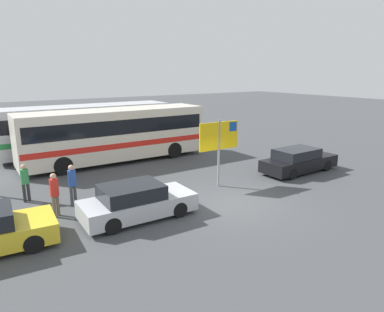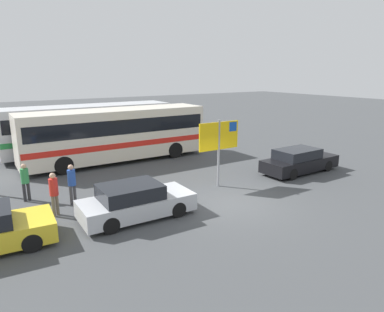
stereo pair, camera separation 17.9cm
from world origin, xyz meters
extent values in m
plane|color=#424447|center=(0.00, 0.00, 0.00)|extent=(120.00, 120.00, 0.00)
cube|color=silver|center=(-1.43, 9.27, 1.73)|extent=(11.00, 2.57, 2.90)
cube|color=black|center=(-1.43, 9.27, 2.28)|extent=(10.56, 2.59, 0.84)
cube|color=red|center=(-1.43, 9.27, 1.22)|extent=(10.89, 2.59, 0.32)
cylinder|color=black|center=(1.99, 10.43, 0.50)|extent=(1.00, 0.28, 1.00)
cylinder|color=black|center=(1.99, 8.11, 0.50)|extent=(1.00, 0.28, 1.00)
cylinder|color=black|center=(-4.84, 10.43, 0.50)|extent=(1.00, 0.28, 1.00)
cylinder|color=black|center=(-4.84, 8.11, 0.50)|extent=(1.00, 0.28, 1.00)
cube|color=silver|center=(-2.06, 12.62, 1.73)|extent=(11.00, 2.57, 2.90)
cube|color=black|center=(-2.06, 12.62, 2.28)|extent=(10.56, 2.59, 0.84)
cube|color=#23843D|center=(-2.06, 12.62, 1.22)|extent=(10.89, 2.59, 0.32)
cylinder|color=black|center=(1.36, 13.77, 0.50)|extent=(1.00, 0.28, 1.00)
cylinder|color=black|center=(1.36, 11.46, 0.50)|extent=(1.00, 0.28, 1.00)
cylinder|color=black|center=(-5.47, 13.77, 0.50)|extent=(1.00, 0.28, 1.00)
cylinder|color=black|center=(-5.47, 11.46, 0.50)|extent=(1.00, 0.28, 1.00)
cylinder|color=gray|center=(0.92, 2.11, 1.60)|extent=(0.11, 0.11, 3.20)
cube|color=yellow|center=(0.92, 2.11, 2.45)|extent=(2.20, 0.06, 1.30)
cube|color=#1447A8|center=(1.72, 2.11, 2.82)|extent=(0.44, 0.07, 0.44)
cube|color=black|center=(6.10, 1.60, 0.48)|extent=(4.62, 1.72, 0.64)
cube|color=black|center=(5.82, 1.60, 1.06)|extent=(2.41, 1.55, 0.52)
cylinder|color=black|center=(7.51, 2.38, 0.30)|extent=(0.60, 0.17, 0.60)
cylinder|color=black|center=(7.53, 0.88, 0.30)|extent=(0.60, 0.17, 0.60)
cylinder|color=black|center=(4.66, 2.33, 0.30)|extent=(0.60, 0.17, 0.60)
cylinder|color=black|center=(4.68, 0.83, 0.30)|extent=(0.60, 0.17, 0.60)
cube|color=#B7BABF|center=(-3.84, 0.84, 0.48)|extent=(4.25, 1.87, 0.64)
cube|color=black|center=(-4.10, 0.84, 1.06)|extent=(2.22, 1.69, 0.52)
cylinder|color=black|center=(-2.52, 1.64, 0.30)|extent=(0.60, 0.17, 0.60)
cylinder|color=black|center=(-2.55, -0.01, 0.30)|extent=(0.60, 0.17, 0.60)
cylinder|color=black|center=(-5.14, 1.69, 0.30)|extent=(0.60, 0.17, 0.60)
cylinder|color=black|center=(-5.17, 0.03, 0.30)|extent=(0.60, 0.17, 0.60)
cylinder|color=black|center=(-7.50, 1.88, 0.30)|extent=(0.61, 0.20, 0.60)
cylinder|color=black|center=(-7.61, 0.16, 0.30)|extent=(0.61, 0.20, 0.60)
cylinder|color=#2D2D33|center=(-7.01, 4.96, 0.40)|extent=(0.13, 0.13, 0.79)
cylinder|color=#2D2D33|center=(-7.18, 4.92, 0.40)|extent=(0.13, 0.13, 0.79)
cylinder|color=#338E4C|center=(-7.10, 4.94, 1.11)|extent=(0.32, 0.32, 0.63)
sphere|color=tan|center=(-7.10, 4.94, 1.53)|extent=(0.21, 0.21, 0.21)
cylinder|color=#4C4C51|center=(-5.62, 3.45, 0.41)|extent=(0.13, 0.13, 0.82)
cylinder|color=#4C4C51|center=(-5.45, 3.53, 0.41)|extent=(0.13, 0.13, 0.82)
cylinder|color=#2851B2|center=(-5.54, 3.49, 1.15)|extent=(0.32, 0.32, 0.65)
sphere|color=tan|center=(-5.54, 3.49, 1.59)|extent=(0.22, 0.22, 0.22)
cylinder|color=#706656|center=(-6.33, 2.69, 0.41)|extent=(0.13, 0.13, 0.82)
cylinder|color=#706656|center=(-6.48, 2.60, 0.41)|extent=(0.13, 0.13, 0.82)
cylinder|color=red|center=(-6.41, 2.64, 1.15)|extent=(0.32, 0.32, 0.65)
sphere|color=tan|center=(-6.41, 2.64, 1.59)|extent=(0.22, 0.22, 0.22)
camera|label=1|loc=(-8.86, -10.44, 5.37)|focal=32.43mm
camera|label=2|loc=(-8.71, -10.53, 5.37)|focal=32.43mm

